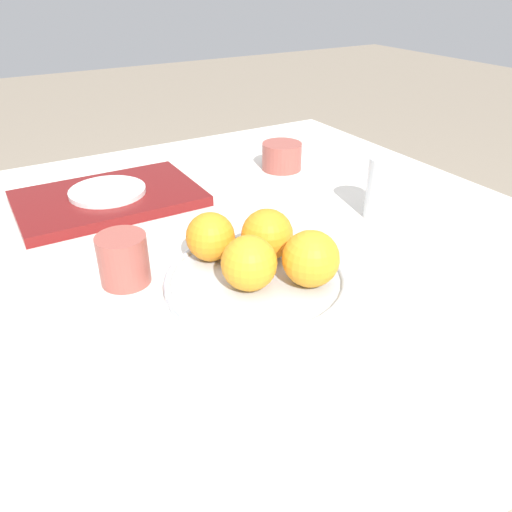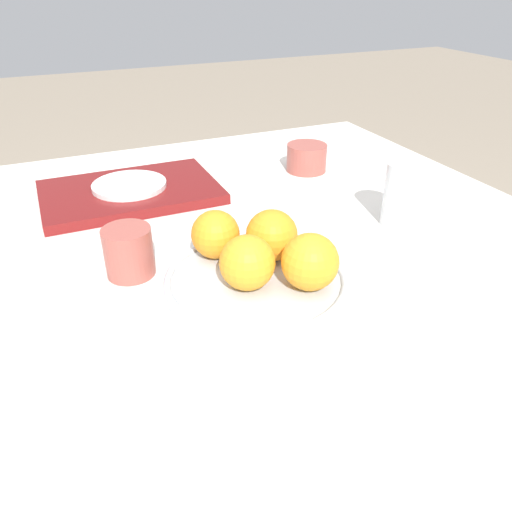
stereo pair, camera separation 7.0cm
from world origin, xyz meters
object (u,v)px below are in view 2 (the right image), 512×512
object	(u,v)px
orange_1	(310,262)
side_plate	(129,185)
napkin	(310,195)
fruit_platter	(256,280)
orange_0	(272,235)
orange_3	(215,234)
serving_tray	(130,192)
cup_0	(307,158)
cup_1	(129,252)
orange_2	(249,262)
water_glass	(403,194)

from	to	relation	value
orange_1	side_plate	xyz separation A→B (m)	(-0.16, 0.45, -0.03)
orange_1	napkin	xyz separation A→B (m)	(0.17, 0.30, -0.05)
side_plate	napkin	xyz separation A→B (m)	(0.33, -0.15, -0.02)
fruit_platter	orange_1	xyz separation A→B (m)	(0.06, -0.05, 0.04)
orange_0	orange_3	distance (m)	0.09
serving_tray	cup_0	distance (m)	0.40
orange_1	orange_3	distance (m)	0.16
side_plate	cup_1	distance (m)	0.30
side_plate	cup_0	world-z (taller)	cup_0
fruit_platter	orange_0	world-z (taller)	orange_0
fruit_platter	cup_0	size ratio (longest dim) A/B	2.99
serving_tray	cup_0	size ratio (longest dim) A/B	3.84
orange_1	orange_2	bearing A→B (deg)	155.67
cup_1	water_glass	bearing A→B (deg)	-2.94
fruit_platter	cup_0	xyz separation A→B (m)	(0.29, 0.39, 0.02)
side_plate	cup_0	size ratio (longest dim) A/B	1.64
orange_0	serving_tray	distance (m)	0.39
orange_1	cup_0	distance (m)	0.50
serving_tray	cup_1	bearing A→B (deg)	-101.26
water_glass	side_plate	bearing A→B (deg)	142.95
fruit_platter	napkin	world-z (taller)	fruit_platter
cup_1	orange_2	bearing A→B (deg)	-40.47
orange_2	water_glass	distance (m)	0.35
side_plate	napkin	world-z (taller)	side_plate
orange_2	cup_0	world-z (taller)	orange_2
orange_1	side_plate	size ratio (longest dim) A/B	0.55
side_plate	orange_0	bearing A→B (deg)	-67.59
orange_3	napkin	world-z (taller)	orange_3
napkin	fruit_platter	bearing A→B (deg)	-132.50
water_glass	cup_0	bearing A→B (deg)	94.35
water_glass	napkin	distance (m)	0.20
fruit_platter	serving_tray	bearing A→B (deg)	104.25
orange_3	side_plate	bearing A→B (deg)	102.76
cup_0	cup_1	size ratio (longest dim) A/B	1.19
serving_tray	side_plate	bearing A→B (deg)	180.00
fruit_platter	orange_2	bearing A→B (deg)	-140.11
water_glass	napkin	size ratio (longest dim) A/B	1.02
orange_0	serving_tray	size ratio (longest dim) A/B	0.23
orange_0	napkin	world-z (taller)	orange_0
serving_tray	napkin	distance (m)	0.36
side_plate	napkin	bearing A→B (deg)	-24.06
fruit_platter	water_glass	distance (m)	0.33
fruit_platter	napkin	xyz separation A→B (m)	(0.23, 0.25, -0.01)
orange_0	orange_3	size ratio (longest dim) A/B	1.06
orange_3	serving_tray	bearing A→B (deg)	102.76
orange_2	orange_3	size ratio (longest dim) A/B	1.04
orange_3	side_plate	size ratio (longest dim) A/B	0.51
orange_3	water_glass	distance (m)	0.35
orange_1	cup_0	world-z (taller)	orange_1
orange_1	serving_tray	xyz separation A→B (m)	(-0.16, 0.45, -0.04)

